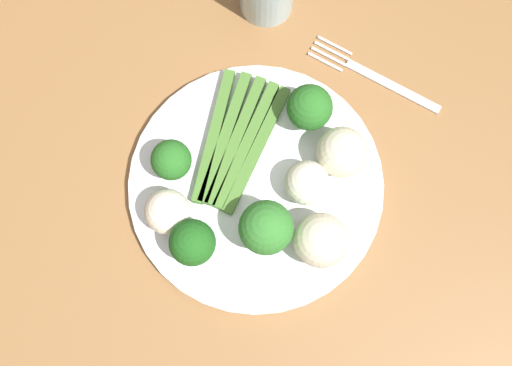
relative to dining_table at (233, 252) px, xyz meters
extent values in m
cube|color=#B7A88E|center=(0.00, 0.00, -0.65)|extent=(6.00, 6.00, 0.02)
cube|color=olive|center=(0.00, 0.00, 0.08)|extent=(1.40, 0.89, 0.04)
cylinder|color=white|center=(0.07, 0.01, 0.11)|extent=(0.28, 0.28, 0.01)
cube|color=#47752D|center=(0.10, 0.03, 0.12)|extent=(0.16, 0.04, 0.01)
cube|color=#47752D|center=(0.10, 0.04, 0.12)|extent=(0.16, 0.04, 0.01)
cube|color=#47752D|center=(0.09, 0.06, 0.12)|extent=(0.15, 0.05, 0.01)
cube|color=#47752D|center=(0.09, 0.07, 0.12)|extent=(0.15, 0.06, 0.01)
cube|color=#47752D|center=(0.08, 0.08, 0.12)|extent=(0.15, 0.07, 0.01)
cylinder|color=#609E3D|center=(0.03, -0.03, 0.12)|extent=(0.02, 0.02, 0.02)
sphere|color=#337A2D|center=(0.03, -0.03, 0.16)|extent=(0.06, 0.06, 0.06)
cylinder|color=#568E33|center=(0.16, 0.01, 0.12)|extent=(0.02, 0.02, 0.02)
sphere|color=#286B23|center=(0.16, 0.01, 0.15)|extent=(0.05, 0.05, 0.05)
cylinder|color=#4C7F2B|center=(-0.03, 0.02, 0.12)|extent=(0.02, 0.02, 0.02)
sphere|color=#1E5B1C|center=(-0.03, 0.02, 0.15)|extent=(0.05, 0.05, 0.05)
cylinder|color=#568E33|center=(0.03, 0.09, 0.12)|extent=(0.02, 0.02, 0.02)
sphere|color=#286B23|center=(0.03, 0.09, 0.15)|extent=(0.04, 0.04, 0.04)
sphere|color=white|center=(0.09, -0.04, 0.14)|extent=(0.05, 0.05, 0.05)
sphere|color=beige|center=(0.05, -0.08, 0.14)|extent=(0.06, 0.06, 0.06)
sphere|color=white|center=(-0.02, 0.07, 0.14)|extent=(0.05, 0.05, 0.05)
sphere|color=beige|center=(0.14, -0.05, 0.14)|extent=(0.06, 0.06, 0.06)
cube|color=silver|center=(0.25, -0.05, 0.10)|extent=(0.02, 0.12, 0.00)
cube|color=silver|center=(0.26, 0.03, 0.10)|extent=(0.01, 0.05, 0.00)
cube|color=silver|center=(0.25, 0.03, 0.10)|extent=(0.01, 0.05, 0.00)
cube|color=silver|center=(0.24, 0.03, 0.10)|extent=(0.01, 0.05, 0.00)
cube|color=silver|center=(0.24, 0.03, 0.10)|extent=(0.01, 0.05, 0.00)
camera|label=1|loc=(-0.07, -0.08, 0.79)|focal=44.72mm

